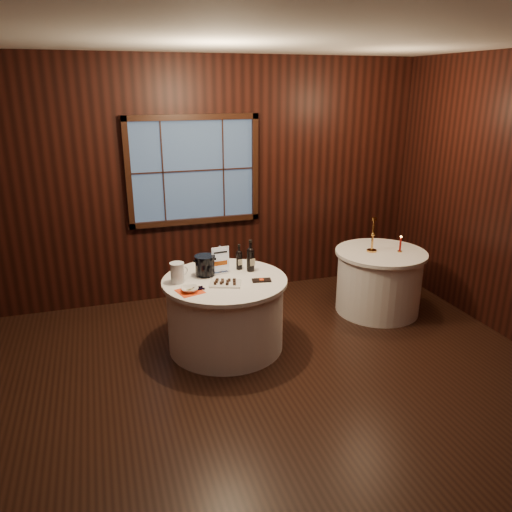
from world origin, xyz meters
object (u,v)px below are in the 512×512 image
object	(u,v)px
ice_bucket	(205,265)
cracker_bowl	(190,289)
red_candle	(400,246)
side_table	(379,281)
brass_candlestick	(372,239)
sign_stand	(220,264)
port_bottle_left	(239,258)
chocolate_box	(262,280)
grape_bunch	(200,288)
glass_pitcher	(177,273)
port_bottle_right	(251,258)
chocolate_plate	(225,283)
main_table	(225,313)

from	to	relation	value
ice_bucket	cracker_bowl	world-z (taller)	ice_bucket
red_candle	ice_bucket	bearing A→B (deg)	-178.65
side_table	brass_candlestick	world-z (taller)	brass_candlestick
sign_stand	port_bottle_left	size ratio (longest dim) A/B	1.09
ice_bucket	chocolate_box	bearing A→B (deg)	-32.37
grape_bunch	glass_pitcher	world-z (taller)	glass_pitcher
port_bottle_left	ice_bucket	world-z (taller)	port_bottle_left
brass_candlestick	side_table	bearing A→B (deg)	-13.77
port_bottle_right	chocolate_box	world-z (taller)	port_bottle_right
side_table	port_bottle_left	bearing A→B (deg)	-177.83
chocolate_plate	chocolate_box	world-z (taller)	chocolate_plate
port_bottle_right	grape_bunch	xyz separation A→B (m)	(-0.62, -0.33, -0.13)
chocolate_plate	brass_candlestick	distance (m)	1.98
glass_pitcher	brass_candlestick	distance (m)	2.37
port_bottle_left	port_bottle_right	xyz separation A→B (m)	(0.10, -0.09, 0.03)
cracker_bowl	grape_bunch	bearing A→B (deg)	16.53
sign_stand	cracker_bowl	size ratio (longest dim) A/B	1.85
main_table	grape_bunch	world-z (taller)	grape_bunch
glass_pitcher	red_candle	size ratio (longest dim) A/B	1.03
chocolate_box	red_candle	xyz separation A→B (m)	(1.85, 0.38, 0.07)
side_table	glass_pitcher	bearing A→B (deg)	-174.32
port_bottle_left	port_bottle_right	size ratio (longest dim) A/B	0.81
port_bottle_right	glass_pitcher	bearing A→B (deg)	172.69
chocolate_plate	grape_bunch	world-z (taller)	chocolate_plate
port_bottle_right	glass_pitcher	world-z (taller)	port_bottle_right
chocolate_plate	brass_candlestick	xyz separation A→B (m)	(1.92, 0.47, 0.13)
main_table	chocolate_box	size ratio (longest dim) A/B	6.76
port_bottle_left	ice_bucket	distance (m)	0.40
ice_bucket	port_bottle_left	bearing A→B (deg)	11.36
grape_bunch	cracker_bowl	size ratio (longest dim) A/B	0.92
glass_pitcher	red_candle	world-z (taller)	glass_pitcher
main_table	brass_candlestick	size ratio (longest dim) A/B	3.08
glass_pitcher	red_candle	bearing A→B (deg)	-14.93
port_bottle_right	ice_bucket	bearing A→B (deg)	164.97
chocolate_box	glass_pitcher	bearing A→B (deg)	174.59
port_bottle_right	chocolate_plate	distance (m)	0.47
side_table	chocolate_plate	bearing A→B (deg)	-167.60
port_bottle_right	chocolate_box	distance (m)	0.34
glass_pitcher	port_bottle_left	bearing A→B (deg)	-3.83
chocolate_plate	cracker_bowl	xyz separation A→B (m)	(-0.37, -0.07, 0.01)
port_bottle_right	cracker_bowl	bearing A→B (deg)	-167.09
sign_stand	chocolate_box	bearing A→B (deg)	-50.53
port_bottle_left	glass_pitcher	bearing A→B (deg)	-167.38
side_table	grape_bunch	bearing A→B (deg)	-168.02
chocolate_box	cracker_bowl	distance (m)	0.74
ice_bucket	chocolate_box	world-z (taller)	ice_bucket
chocolate_plate	red_candle	xyz separation A→B (m)	(2.23, 0.36, 0.06)
sign_stand	grape_bunch	world-z (taller)	sign_stand
main_table	chocolate_plate	xyz separation A→B (m)	(-0.03, -0.15, 0.40)
port_bottle_left	grape_bunch	bearing A→B (deg)	-142.88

